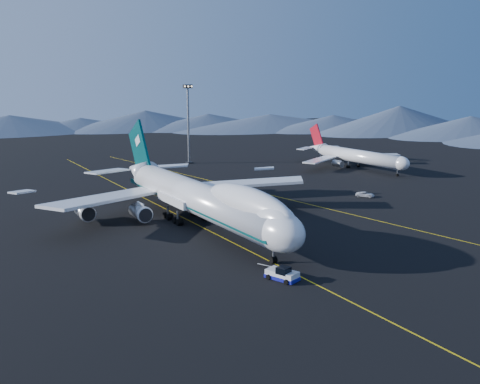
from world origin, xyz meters
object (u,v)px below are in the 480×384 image
second_jet (355,156)px  service_van (365,194)px  pushback_tug (282,275)px  floodlight_mast (188,124)px  boeing_747 (198,197)px

second_jet → service_van: (-30.00, -36.50, -3.45)m
pushback_tug → second_jet: (81.09, 72.82, 3.43)m
second_jet → floodlight_mast: floodlight_mast is taller
second_jet → pushback_tug: bearing=-116.8°
second_jet → floodlight_mast: bearing=159.7°
pushback_tug → service_van: (51.09, 36.32, -0.02)m
second_jet → service_van: size_ratio=10.32×
pushback_tug → service_van: pushback_tug is taller
service_van → floodlight_mast: 76.98m
pushback_tug → second_jet: size_ratio=0.11×
boeing_747 → service_van: boeing_747 is taller
boeing_747 → service_van: bearing=3.7°
boeing_747 → service_van: size_ratio=15.73×
service_van → floodlight_mast: size_ratio=0.17×
pushback_tug → boeing_747: bearing=65.4°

